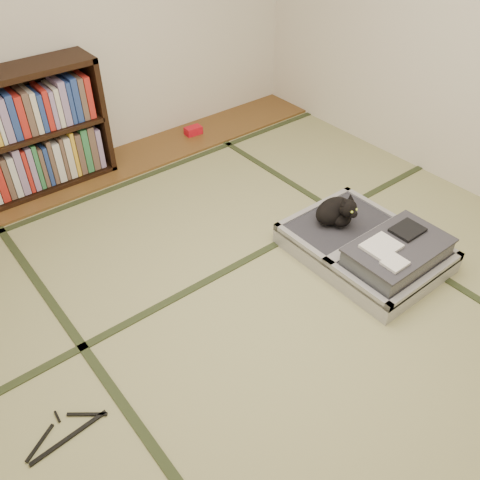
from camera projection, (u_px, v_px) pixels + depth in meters
floor at (270, 305)px, 2.99m from camera, size 4.50×4.50×0.00m
wood_strip at (111, 167)px, 4.20m from camera, size 4.00×0.50×0.02m
red_item at (193, 131)px, 4.60m from camera, size 0.16×0.10×0.07m
room_shell at (284, 57)px, 2.07m from camera, size 4.50×4.50×4.50m
tatami_borders at (220, 261)px, 3.29m from camera, size 4.00×4.50×0.01m
bookcase at (7, 141)px, 3.62m from camera, size 1.43×0.33×0.92m
suitcase at (370, 248)px, 3.24m from camera, size 0.72×0.96×0.28m
cat at (337, 211)px, 3.32m from camera, size 0.32×0.32×0.26m
cable_coil at (349, 209)px, 3.49m from camera, size 0.10×0.10×0.02m
hanger at (66, 432)px, 2.35m from camera, size 0.40×0.20×0.01m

